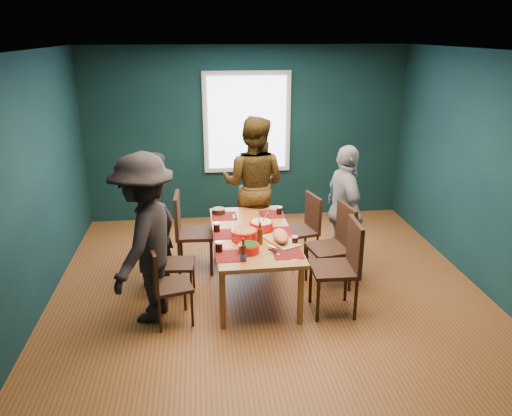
{
  "coord_description": "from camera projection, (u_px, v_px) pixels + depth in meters",
  "views": [
    {
      "loc": [
        -0.73,
        -5.2,
        2.89
      ],
      "look_at": [
        -0.14,
        0.04,
        1.01
      ],
      "focal_mm": 35.0,
      "sensor_mm": 36.0,
      "label": 1
    }
  ],
  "objects": [
    {
      "name": "person_near_left",
      "position": [
        145.0,
        239.0,
        5.06
      ],
      "size": [
        1.02,
        1.31,
        1.79
      ],
      "primitive_type": "imported",
      "rotation": [
        0.0,
        0.0,
        4.36
      ],
      "color": "black",
      "rests_on": "floor"
    },
    {
      "name": "person_far_left",
      "position": [
        153.0,
        220.0,
        5.83
      ],
      "size": [
        0.59,
        0.69,
        1.61
      ],
      "primitive_type": "imported",
      "rotation": [
        0.0,
        0.0,
        4.3
      ],
      "color": "black",
      "rests_on": "floor"
    },
    {
      "name": "person_back",
      "position": [
        254.0,
        185.0,
        6.72
      ],
      "size": [
        1.1,
        1.0,
        1.86
      ],
      "primitive_type": "imported",
      "rotation": [
        0.0,
        0.0,
        2.75
      ],
      "color": "black",
      "rests_on": "floor"
    },
    {
      "name": "chair_right_far",
      "position": [
        306.0,
        224.0,
        6.45
      ],
      "size": [
        0.5,
        0.5,
        0.91
      ],
      "rotation": [
        0.0,
        0.0,
        0.24
      ],
      "color": "black",
      "rests_on": "floor"
    },
    {
      "name": "chair_left_near",
      "position": [
        163.0,
        280.0,
        5.07
      ],
      "size": [
        0.47,
        0.47,
        0.85
      ],
      "rotation": [
        0.0,
        0.0,
        0.25
      ],
      "color": "black",
      "rests_on": "floor"
    },
    {
      "name": "chair_right_mid",
      "position": [
        337.0,
        240.0,
        5.82
      ],
      "size": [
        0.52,
        0.52,
        1.0
      ],
      "rotation": [
        0.0,
        0.0,
        0.18
      ],
      "color": "black",
      "rests_on": "floor"
    },
    {
      "name": "chair_left_far",
      "position": [
        187.0,
        226.0,
        6.2
      ],
      "size": [
        0.47,
        0.47,
        1.01
      ],
      "rotation": [
        0.0,
        0.0,
        -0.03
      ],
      "color": "black",
      "rests_on": "floor"
    },
    {
      "name": "napkin_a",
      "position": [
        281.0,
        229.0,
        5.85
      ],
      "size": [
        0.16,
        0.16,
        0.0
      ],
      "primitive_type": "cube",
      "rotation": [
        0.0,
        0.0,
        0.24
      ],
      "color": "#FF726B",
      "rests_on": "dining_table"
    },
    {
      "name": "beer_bottle_b",
      "position": [
        260.0,
        236.0,
        5.41
      ],
      "size": [
        0.06,
        0.06,
        0.25
      ],
      "color": "#4B220D",
      "rests_on": "dining_table"
    },
    {
      "name": "napkin_c",
      "position": [
        293.0,
        257.0,
        5.12
      ],
      "size": [
        0.2,
        0.2,
        0.0
      ],
      "primitive_type": "cube",
      "rotation": [
        0.0,
        0.0,
        0.75
      ],
      "color": "#FF726B",
      "rests_on": "dining_table"
    },
    {
      "name": "cola_glass_d",
      "position": [
        217.0,
        227.0,
        5.75
      ],
      "size": [
        0.08,
        0.08,
        0.11
      ],
      "color": "black",
      "rests_on": "dining_table"
    },
    {
      "name": "chair_left_mid",
      "position": [
        170.0,
        258.0,
        5.61
      ],
      "size": [
        0.4,
        0.4,
        0.82
      ],
      "rotation": [
        0.0,
        0.0,
        -0.07
      ],
      "color": "black",
      "rests_on": "floor"
    },
    {
      "name": "cola_glass_b",
      "position": [
        295.0,
        240.0,
        5.42
      ],
      "size": [
        0.07,
        0.07,
        0.09
      ],
      "color": "black",
      "rests_on": "dining_table"
    },
    {
      "name": "chair_right_near",
      "position": [
        343.0,
        260.0,
        5.26
      ],
      "size": [
        0.48,
        0.48,
        1.04
      ],
      "rotation": [
        0.0,
        0.0,
        -0.02
      ],
      "color": "black",
      "rests_on": "floor"
    },
    {
      "name": "cutting_board",
      "position": [
        280.0,
        237.0,
        5.48
      ],
      "size": [
        0.4,
        0.59,
        0.13
      ],
      "rotation": [
        0.0,
        0.0,
        0.43
      ],
      "color": "tan",
      "rests_on": "dining_table"
    },
    {
      "name": "cola_glass_c",
      "position": [
        279.0,
        210.0,
        6.3
      ],
      "size": [
        0.07,
        0.07,
        0.1
      ],
      "color": "black",
      "rests_on": "dining_table"
    },
    {
      "name": "room",
      "position": [
        265.0,
        171.0,
        5.7
      ],
      "size": [
        5.01,
        5.01,
        2.71
      ],
      "color": "brown",
      "rests_on": "ground"
    },
    {
      "name": "bowl_dumpling",
      "position": [
        261.0,
        225.0,
        5.79
      ],
      "size": [
        0.27,
        0.27,
        0.25
      ],
      "color": "red",
      "rests_on": "dining_table"
    },
    {
      "name": "bowl_salad",
      "position": [
        245.0,
        235.0,
        5.53
      ],
      "size": [
        0.29,
        0.29,
        0.12
      ],
      "color": "red",
      "rests_on": "dining_table"
    },
    {
      "name": "bowl_herbs",
      "position": [
        249.0,
        248.0,
        5.22
      ],
      "size": [
        0.22,
        0.22,
        0.1
      ],
      "color": "red",
      "rests_on": "dining_table"
    },
    {
      "name": "cola_glass_a",
      "position": [
        219.0,
        246.0,
        5.23
      ],
      "size": [
        0.08,
        0.08,
        0.11
      ],
      "color": "black",
      "rests_on": "dining_table"
    },
    {
      "name": "person_right",
      "position": [
        345.0,
        210.0,
        6.11
      ],
      "size": [
        0.48,
        0.98,
        1.62
      ],
      "primitive_type": "imported",
      "rotation": [
        0.0,
        0.0,
        1.66
      ],
      "color": "white",
      "rests_on": "floor"
    },
    {
      "name": "small_bowl",
      "position": [
        219.0,
        211.0,
        6.33
      ],
      "size": [
        0.17,
        0.17,
        0.07
      ],
      "color": "black",
      "rests_on": "dining_table"
    },
    {
      "name": "beer_bottle_a",
      "position": [
        243.0,
        253.0,
        5.01
      ],
      "size": [
        0.07,
        0.07,
        0.25
      ],
      "color": "#4B220D",
      "rests_on": "dining_table"
    },
    {
      "name": "dining_table",
      "position": [
        253.0,
        238.0,
        5.76
      ],
      "size": [
        0.95,
        1.84,
        0.69
      ],
      "rotation": [
        0.0,
        0.0,
        0.02
      ],
      "color": "#A56031",
      "rests_on": "floor"
    },
    {
      "name": "napkin_b",
      "position": [
        226.0,
        245.0,
        5.41
      ],
      "size": [
        0.19,
        0.19,
        0.0
      ],
      "primitive_type": "cube",
      "rotation": [
        0.0,
        0.0,
        -0.33
      ],
      "color": "#FF726B",
      "rests_on": "dining_table"
    }
  ]
}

